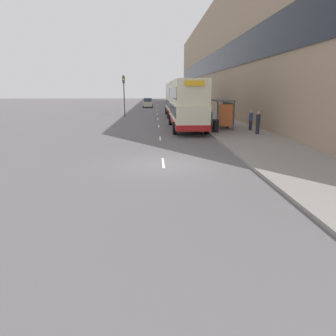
{
  "coord_description": "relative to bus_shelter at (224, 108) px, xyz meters",
  "views": [
    {
      "loc": [
        -0.4,
        -14.0,
        3.52
      ],
      "look_at": [
        0.93,
        15.97,
        -4.38
      ],
      "focal_mm": 32.0,
      "sensor_mm": 36.0,
      "label": 1
    }
  ],
  "objects": [
    {
      "name": "bus_shelter",
      "position": [
        0.0,
        0.0,
        0.0
      ],
      "size": [
        1.6,
        4.2,
        2.48
      ],
      "color": "#4C4C51",
      "rests_on": "ground_plane"
    },
    {
      "name": "pedestrian_3",
      "position": [
        -1.28,
        -0.68,
        -0.9
      ],
      "size": [
        0.33,
        0.33,
        1.64
      ],
      "color": "#23232D",
      "rests_on": "ground_plane"
    },
    {
      "name": "litter_bin",
      "position": [
        -1.22,
        -2.74,
        -1.21
      ],
      "size": [
        0.55,
        0.55,
        1.05
      ],
      "color": "black",
      "rests_on": "ground_plane"
    },
    {
      "name": "lane_mark_3",
      "position": [
        -5.77,
        10.28,
        -1.87
      ],
      "size": [
        0.12,
        2.0,
        0.01
      ],
      "color": "silver",
      "rests_on": "ground_plane"
    },
    {
      "name": "double_decker_bus_near",
      "position": [
        -3.3,
        0.26,
        0.41
      ],
      "size": [
        2.85,
        10.43,
        4.3
      ],
      "color": "beige",
      "rests_on": "ground_plane"
    },
    {
      "name": "lane_mark_8",
      "position": [
        -5.77,
        48.37,
        -1.87
      ],
      "size": [
        0.12,
        2.0,
        0.01
      ],
      "color": "silver",
      "rests_on": "ground_plane"
    },
    {
      "name": "traffic_light_far_kerb",
      "position": [
        -10.17,
        14.01,
        1.68
      ],
      "size": [
        0.3,
        0.32,
        5.32
      ],
      "color": "black",
      "rests_on": "ground_plane"
    },
    {
      "name": "pedestrian_at_shelter",
      "position": [
        1.82,
        -3.98,
        -0.85
      ],
      "size": [
        0.34,
        0.34,
        1.73
      ],
      "color": "#23232D",
      "rests_on": "ground_plane"
    },
    {
      "name": "lane_mark_7",
      "position": [
        -5.77,
        40.75,
        -1.87
      ],
      "size": [
        0.12,
        2.0,
        0.01
      ],
      "color": "silver",
      "rests_on": "ground_plane"
    },
    {
      "name": "pedestrian_4",
      "position": [
        2.0,
        -1.66,
        -0.89
      ],
      "size": [
        0.33,
        0.33,
        1.66
      ],
      "color": "#23232D",
      "rests_on": "ground_plane"
    },
    {
      "name": "lane_mark_6",
      "position": [
        -5.77,
        33.13,
        -1.87
      ],
      "size": [
        0.12,
        2.0,
        0.01
      ],
      "color": "silver",
      "rests_on": "ground_plane"
    },
    {
      "name": "ground_plane",
      "position": [
        -5.77,
        -12.93,
        -1.88
      ],
      "size": [
        220.0,
        220.0,
        0.0
      ],
      "primitive_type": "plane",
      "color": "#5B595B"
    },
    {
      "name": "lane_mark_0",
      "position": [
        -5.77,
        -12.58,
        -1.87
      ],
      "size": [
        0.12,
        2.0,
        0.01
      ],
      "color": "silver",
      "rests_on": "ground_plane"
    },
    {
      "name": "lane_mark_2",
      "position": [
        -5.77,
        2.66,
        -1.87
      ],
      "size": [
        0.12,
        2.0,
        0.01
      ],
      "color": "silver",
      "rests_on": "ground_plane"
    },
    {
      "name": "car_0",
      "position": [
        -7.49,
        34.44,
        -0.98
      ],
      "size": [
        1.93,
        4.02,
        1.83
      ],
      "rotation": [
        0.0,
        0.0,
        3.14
      ],
      "color": "#B7B799",
      "rests_on": "ground_plane"
    },
    {
      "name": "double_decker_bus_ahead",
      "position": [
        -3.17,
        13.95,
        0.41
      ],
      "size": [
        2.85,
        11.44,
        4.3
      ],
      "color": "beige",
      "rests_on": "ground_plane"
    },
    {
      "name": "lane_mark_5",
      "position": [
        -5.77,
        25.52,
        -1.87
      ],
      "size": [
        0.12,
        2.0,
        0.01
      ],
      "color": "silver",
      "rests_on": "ground_plane"
    },
    {
      "name": "pedestrian_1",
      "position": [
        1.16,
        4.24,
        -0.92
      ],
      "size": [
        0.32,
        0.32,
        1.6
      ],
      "color": "#23232D",
      "rests_on": "ground_plane"
    },
    {
      "name": "lane_mark_4",
      "position": [
        -5.77,
        17.9,
        -1.87
      ],
      "size": [
        0.12,
        2.0,
        0.01
      ],
      "color": "silver",
      "rests_on": "ground_plane"
    },
    {
      "name": "lane_mark_1",
      "position": [
        -5.77,
        -4.96,
        -1.87
      ],
      "size": [
        0.12,
        2.0,
        0.01
      ],
      "color": "silver",
      "rests_on": "ground_plane"
    },
    {
      "name": "terrace_facade",
      "position": [
        4.72,
        25.57,
        6.59
      ],
      "size": [
        3.1,
        93.0,
        16.95
      ],
      "color": "#9E846B",
      "rests_on": "ground_plane"
    },
    {
      "name": "pavement",
      "position": [
        0.73,
        25.57,
        -1.81
      ],
      "size": [
        5.0,
        93.0,
        0.14
      ],
      "color": "gray",
      "rests_on": "ground_plane"
    },
    {
      "name": "pedestrian_2",
      "position": [
        0.44,
        0.04,
        -0.93
      ],
      "size": [
        0.31,
        0.31,
        1.59
      ],
      "color": "#23232D",
      "rests_on": "ground_plane"
    },
    {
      "name": "car_1",
      "position": [
        -2.9,
        24.73,
        -1.04
      ],
      "size": [
        1.93,
        4.1,
        1.68
      ],
      "color": "#4C5156",
      "rests_on": "ground_plane"
    }
  ]
}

